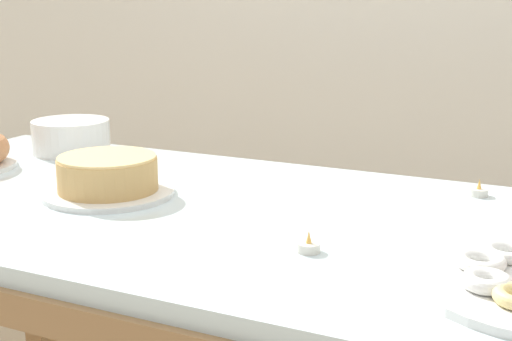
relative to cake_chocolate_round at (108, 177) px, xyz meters
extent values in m
cube|color=silver|center=(0.27, 0.02, -0.06)|extent=(1.85, 0.86, 0.04)
cube|color=olive|center=(0.27, -0.39, -0.11)|extent=(1.89, 0.08, 0.06)
cube|color=olive|center=(0.27, 0.43, -0.11)|extent=(1.89, 0.08, 0.06)
cube|color=olive|center=(-0.61, 0.40, -0.46)|extent=(0.07, 0.07, 0.72)
cylinder|color=white|center=(0.00, 0.00, -0.03)|extent=(0.28, 0.28, 0.01)
cylinder|color=tan|center=(0.00, 0.00, 0.01)|extent=(0.21, 0.21, 0.07)
cylinder|color=#F4CA7D|center=(0.00, 0.00, 0.04)|extent=(0.21, 0.21, 0.01)
torus|color=white|center=(0.83, -0.07, -0.02)|extent=(0.08, 0.08, 0.02)
torus|color=white|center=(0.80, -0.13, -0.02)|extent=(0.08, 0.08, 0.02)
torus|color=white|center=(0.82, -0.21, -0.01)|extent=(0.07, 0.07, 0.02)
cylinder|color=white|center=(-0.36, 0.31, -0.04)|extent=(0.21, 0.21, 0.01)
cylinder|color=white|center=(-0.36, 0.31, -0.03)|extent=(0.21, 0.21, 0.01)
cylinder|color=white|center=(-0.36, 0.31, -0.02)|extent=(0.21, 0.21, 0.01)
cylinder|color=white|center=(-0.36, 0.31, -0.01)|extent=(0.21, 0.21, 0.01)
cylinder|color=white|center=(-0.36, 0.31, 0.00)|extent=(0.21, 0.21, 0.01)
cylinder|color=white|center=(-0.36, 0.31, 0.01)|extent=(0.21, 0.21, 0.01)
cylinder|color=white|center=(-0.36, 0.31, 0.02)|extent=(0.21, 0.21, 0.01)
cylinder|color=white|center=(-0.36, 0.31, 0.03)|extent=(0.21, 0.21, 0.01)
cylinder|color=white|center=(-0.36, 0.31, 0.04)|extent=(0.21, 0.21, 0.01)
cylinder|color=silver|center=(0.72, 0.34, -0.03)|extent=(0.04, 0.04, 0.02)
cylinder|color=white|center=(0.72, 0.34, -0.03)|extent=(0.03, 0.03, 0.00)
cone|color=#F9B74C|center=(0.72, 0.34, -0.01)|extent=(0.01, 0.01, 0.02)
cylinder|color=silver|center=(0.52, -0.14, -0.03)|extent=(0.04, 0.04, 0.02)
cylinder|color=white|center=(0.52, -0.14, -0.03)|extent=(0.03, 0.03, 0.00)
cone|color=#F9B74C|center=(0.52, -0.14, -0.01)|extent=(0.01, 0.01, 0.02)
camera|label=1|loc=(0.93, -1.20, 0.38)|focal=50.00mm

